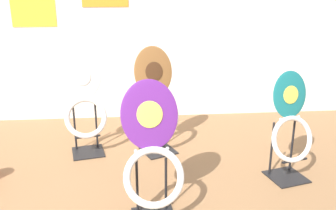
{
  "coord_description": "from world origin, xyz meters",
  "views": [
    {
      "loc": [
        0.45,
        -1.74,
        1.52
      ],
      "look_at": [
        0.71,
        1.12,
        0.55
      ],
      "focal_mm": 40.0,
      "sensor_mm": 36.0,
      "label": 1
    }
  ],
  "objects_px": {
    "toilet_seat_display_white_plain": "(85,109)",
    "toilet_seat_display_woodgrain": "(157,106)",
    "toilet_seat_display_purple_note": "(153,163)",
    "toilet_seat_display_teal_sax": "(291,131)"
  },
  "relations": [
    {
      "from": "toilet_seat_display_white_plain",
      "to": "toilet_seat_display_woodgrain",
      "type": "height_order",
      "value": "toilet_seat_display_woodgrain"
    },
    {
      "from": "toilet_seat_display_woodgrain",
      "to": "toilet_seat_display_teal_sax",
      "type": "bearing_deg",
      "value": -30.26
    },
    {
      "from": "toilet_seat_display_woodgrain",
      "to": "toilet_seat_display_white_plain",
      "type": "bearing_deg",
      "value": 178.42
    },
    {
      "from": "toilet_seat_display_purple_note",
      "to": "toilet_seat_display_woodgrain",
      "type": "distance_m",
      "value": 1.02
    },
    {
      "from": "toilet_seat_display_woodgrain",
      "to": "toilet_seat_display_purple_note",
      "type": "bearing_deg",
      "value": -95.12
    },
    {
      "from": "toilet_seat_display_white_plain",
      "to": "toilet_seat_display_purple_note",
      "type": "xyz_separation_m",
      "value": [
        0.55,
        -1.04,
        -0.02
      ]
    },
    {
      "from": "toilet_seat_display_white_plain",
      "to": "toilet_seat_display_purple_note",
      "type": "height_order",
      "value": "toilet_seat_display_purple_note"
    },
    {
      "from": "toilet_seat_display_purple_note",
      "to": "toilet_seat_display_teal_sax",
      "type": "xyz_separation_m",
      "value": [
        1.09,
        0.44,
        0.0
      ]
    },
    {
      "from": "toilet_seat_display_purple_note",
      "to": "toilet_seat_display_teal_sax",
      "type": "distance_m",
      "value": 1.17
    },
    {
      "from": "toilet_seat_display_white_plain",
      "to": "toilet_seat_display_purple_note",
      "type": "relative_size",
      "value": 0.99
    }
  ]
}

